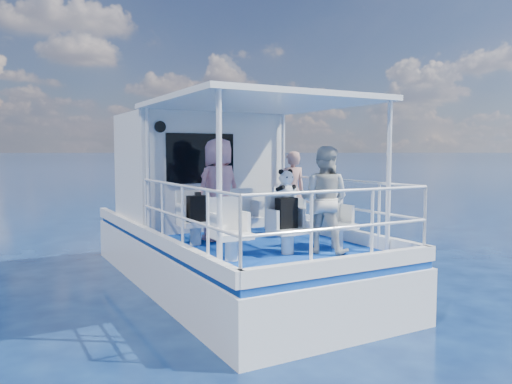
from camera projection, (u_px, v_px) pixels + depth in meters
ground at (251, 296)px, 8.23m from camera, size 2000.00×2000.00×0.00m
hull at (226, 282)px, 9.10m from camera, size 3.00×7.00×1.60m
deck at (225, 236)px, 9.04m from camera, size 2.90×6.90×0.10m
cabin at (198, 170)px, 10.08m from camera, size 2.85×2.00×2.20m
canopy at (257, 102)px, 7.80m from camera, size 3.00×3.20×0.08m
canopy_posts at (259, 175)px, 7.85m from camera, size 2.77×2.97×2.20m
railings at (269, 215)px, 7.62m from camera, size 2.84×3.59×1.00m
seat_port_fwd at (195, 233)px, 7.89m from camera, size 0.48×0.46×0.38m
seat_center_fwd at (246, 229)px, 8.32m from camera, size 0.48×0.46×0.38m
seat_stbd_fwd at (291, 225)px, 8.75m from camera, size 0.48×0.46×0.38m
seat_port_aft at (231, 246)px, 6.75m from camera, size 0.48×0.46×0.38m
seat_center_aft at (288, 241)px, 7.18m from camera, size 0.48×0.46×0.38m
seat_stbd_aft at (337, 236)px, 7.61m from camera, size 0.48×0.46×0.38m
passenger_port_fwd at (219, 189)px, 8.28m from camera, size 0.71×0.57×1.70m
passenger_stbd_fwd at (292, 191)px, 9.33m from camera, size 0.58×0.42×1.48m
passenger_stbd_aft at (324, 200)px, 7.25m from camera, size 0.92×0.96×1.55m
backpack_port at (198, 209)px, 7.80m from camera, size 0.31×0.17×0.41m
backpack_center at (286, 213)px, 7.11m from camera, size 0.29×0.16×0.44m
compact_camera at (198, 194)px, 7.80m from camera, size 0.09×0.05×0.05m
panda at (286, 184)px, 7.09m from camera, size 0.26×0.22×0.40m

